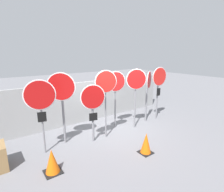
# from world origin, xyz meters

# --- Properties ---
(ground_plane) EXTENTS (40.00, 40.00, 0.00)m
(ground_plane) POSITION_xyz_m (0.00, 0.00, 0.00)
(ground_plane) COLOR slate
(fence_back) EXTENTS (8.09, 0.12, 1.78)m
(fence_back) POSITION_xyz_m (0.00, 1.58, 0.89)
(fence_back) COLOR gray
(fence_back) RESTS_ON ground
(stop_sign_0) EXTENTS (0.86, 0.23, 2.27)m
(stop_sign_0) POSITION_xyz_m (-2.56, -0.07, 1.71)
(stop_sign_0) COLOR slate
(stop_sign_0) RESTS_ON ground
(stop_sign_1) EXTENTS (0.77, 0.51, 2.41)m
(stop_sign_1) POSITION_xyz_m (-1.85, 0.18, 1.73)
(stop_sign_1) COLOR slate
(stop_sign_1) RESTS_ON ground
(stop_sign_2) EXTENTS (0.81, 0.23, 2.01)m
(stop_sign_2) POSITION_xyz_m (-1.00, -0.29, 1.40)
(stop_sign_2) COLOR slate
(stop_sign_2) RESTS_ON ground
(stop_sign_3) EXTENTS (0.75, 0.23, 2.44)m
(stop_sign_3) POSITION_xyz_m (-0.48, -0.29, 1.87)
(stop_sign_3) COLOR slate
(stop_sign_3) RESTS_ON ground
(stop_sign_4) EXTENTS (0.78, 0.21, 2.31)m
(stop_sign_4) POSITION_xyz_m (0.31, 0.20, 1.75)
(stop_sign_4) COLOR slate
(stop_sign_4) RESTS_ON ground
(stop_sign_5) EXTENTS (0.73, 0.38, 2.40)m
(stop_sign_5) POSITION_xyz_m (0.95, -0.26, 1.80)
(stop_sign_5) COLOR slate
(stop_sign_5) RESTS_ON ground
(stop_sign_6) EXTENTS (0.65, 0.41, 2.28)m
(stop_sign_6) POSITION_xyz_m (1.88, -0.03, 1.59)
(stop_sign_6) COLOR slate
(stop_sign_6) RESTS_ON ground
(stop_sign_7) EXTENTS (0.83, 0.14, 2.39)m
(stop_sign_7) POSITION_xyz_m (2.48, -0.12, 1.75)
(stop_sign_7) COLOR slate
(stop_sign_7) RESTS_ON ground
(traffic_cone_0) EXTENTS (0.39, 0.39, 0.65)m
(traffic_cone_0) POSITION_xyz_m (-0.06, -1.83, 0.32)
(traffic_cone_0) COLOR black
(traffic_cone_0) RESTS_ON ground
(traffic_cone_1) EXTENTS (0.43, 0.43, 0.65)m
(traffic_cone_1) POSITION_xyz_m (-2.66, -1.08, 0.32)
(traffic_cone_1) COLOR black
(traffic_cone_1) RESTS_ON ground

